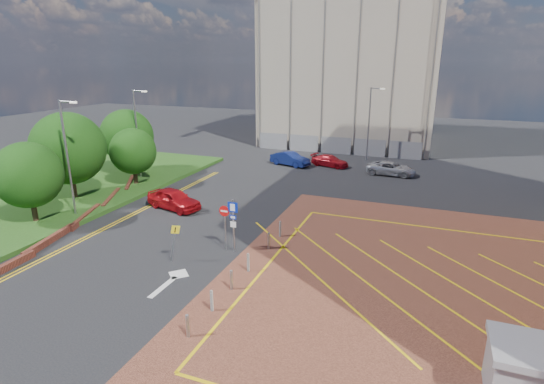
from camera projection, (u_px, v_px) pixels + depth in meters
The scene contains 20 objects.
ground at pixel (219, 257), 24.26m from camera, with size 140.00×140.00×0.00m, color black.
forecourt at pixel (490, 305), 19.49m from camera, with size 26.00×26.00×0.02m, color brown.
grass_bed at pixel (62, 192), 35.69m from camera, with size 14.00×32.00×0.30m, color #254717.
retaining_wall at pixel (83, 216), 30.00m from camera, with size 6.06×20.33×0.40m.
tree_a at pixel (28, 175), 27.98m from camera, with size 4.40×4.40×5.41m.
tree_b at pixel (68, 149), 32.73m from camera, with size 5.60×5.60×6.74m.
tree_c at pixel (133, 151), 36.82m from camera, with size 4.00×4.00×4.90m.
tree_d at pixel (127, 136), 40.32m from camera, with size 5.00×5.00×6.08m.
lamp_left_near at pixel (68, 154), 28.88m from camera, with size 1.53×0.16×8.00m.
lamp_left_far at pixel (137, 130), 38.48m from camera, with size 1.53×0.16×8.00m.
lamp_back at pixel (370, 121), 46.54m from camera, with size 1.53×0.16×8.00m.
sign_cluster at pixel (230, 220), 24.45m from camera, with size 1.17×0.12×3.20m.
warning_sign at pixel (174, 239), 23.15m from camera, with size 0.70×0.41×2.25m.
bollard_row at pixel (243, 269), 21.85m from camera, with size 0.14×11.14×0.90m.
construction_building at pixel (356, 58), 56.66m from camera, with size 21.20×19.20×22.00m, color #B1A391.
construction_fence at pixel (344, 146), 50.38m from camera, with size 21.60×0.06×2.00m, color gray.
car_red_left at pixel (174, 199), 31.90m from camera, with size 1.81×4.51×1.54m, color #B50F16.
car_blue_back at pixel (290, 159), 45.13m from camera, with size 1.52×4.35×1.43m, color navy.
car_red_back at pixel (330, 161), 44.78m from camera, with size 1.65×4.06×1.18m, color #A90E18.
car_silver_back at pixel (391, 168), 41.39m from camera, with size 2.15×4.66×1.29m, color silver.
Camera 1 is at (10.72, -19.51, 10.76)m, focal length 28.00 mm.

